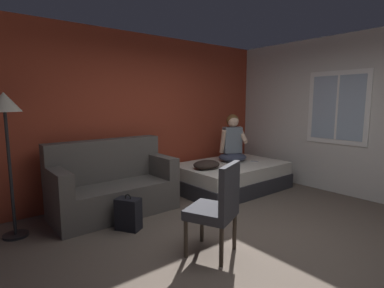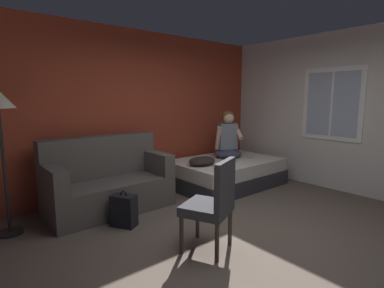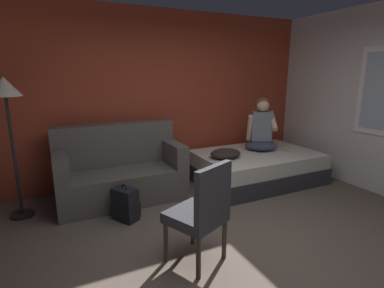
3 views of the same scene
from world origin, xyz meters
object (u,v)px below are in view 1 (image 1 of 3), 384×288
object	(u,v)px
side_chair	(217,206)
cell_phone	(254,161)
bed	(230,176)
backpack	(129,214)
person_seated	(232,142)
couch	(112,186)
throw_pillow	(207,165)
floor_lamp	(5,116)

from	to	relation	value
side_chair	cell_phone	distance (m)	2.67
bed	backpack	bearing A→B (deg)	-169.58
person_seated	backpack	world-z (taller)	person_seated
bed	backpack	distance (m)	2.29
person_seated	cell_phone	xyz separation A→B (m)	(0.29, -0.29, -0.35)
side_chair	person_seated	bearing A→B (deg)	40.27
side_chair	cell_phone	size ratio (longest dim) A/B	6.81
bed	couch	bearing A→B (deg)	173.14
side_chair	person_seated	distance (m)	2.62
backpack	throw_pillow	bearing A→B (deg)	12.62
bed	floor_lamp	world-z (taller)	floor_lamp
person_seated	floor_lamp	xyz separation A→B (m)	(-3.57, 0.12, 0.59)
floor_lamp	backpack	bearing A→B (deg)	-29.79
couch	floor_lamp	distance (m)	1.62
couch	throw_pillow	size ratio (longest dim) A/B	3.55
throw_pillow	floor_lamp	xyz separation A→B (m)	(-2.77, 0.30, 0.88)
backpack	throw_pillow	world-z (taller)	throw_pillow
couch	floor_lamp	world-z (taller)	floor_lamp
bed	cell_phone	distance (m)	0.54
side_chair	floor_lamp	distance (m)	2.56
bed	throw_pillow	world-z (taller)	throw_pillow
bed	floor_lamp	size ratio (longest dim) A/B	1.15
backpack	cell_phone	size ratio (longest dim) A/B	3.18
couch	cell_phone	size ratio (longest dim) A/B	11.84
person_seated	cell_phone	world-z (taller)	person_seated
bed	side_chair	xyz separation A→B (m)	(-1.82, -1.56, 0.30)
side_chair	throw_pillow	distance (m)	1.92
side_chair	backpack	xyz separation A→B (m)	(-0.43, 1.15, -0.34)
side_chair	throw_pillow	size ratio (longest dim) A/B	2.04
person_seated	floor_lamp	size ratio (longest dim) A/B	0.51
backpack	floor_lamp	xyz separation A→B (m)	(-1.15, 0.66, 1.24)
couch	cell_phone	distance (m)	2.65
couch	backpack	world-z (taller)	couch
person_seated	cell_phone	size ratio (longest dim) A/B	6.08
bed	throw_pillow	distance (m)	0.71
cell_phone	throw_pillow	bearing A→B (deg)	147.53
side_chair	backpack	distance (m)	1.27
couch	side_chair	world-z (taller)	couch
backpack	throw_pillow	distance (m)	1.70
cell_phone	floor_lamp	xyz separation A→B (m)	(-3.86, 0.41, 0.94)
person_seated	throw_pillow	distance (m)	0.86
person_seated	throw_pillow	size ratio (longest dim) A/B	1.82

